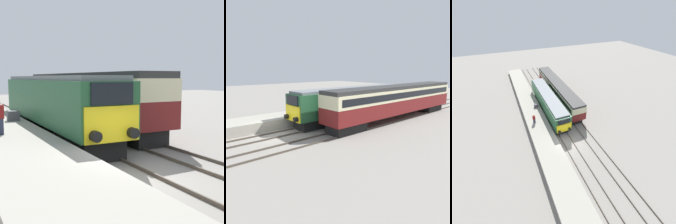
% 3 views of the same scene
% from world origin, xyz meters
% --- Properties ---
extents(ground_plane, '(120.00, 120.00, 0.00)m').
position_xyz_m(ground_plane, '(0.00, 0.00, 0.00)').
color(ground_plane, gray).
extents(platform_left, '(3.50, 50.00, 0.98)m').
position_xyz_m(platform_left, '(-3.30, 8.00, 0.49)').
color(platform_left, '#9E998C').
rests_on(platform_left, ground_plane).
extents(rails_near_track, '(1.51, 60.00, 0.14)m').
position_xyz_m(rails_near_track, '(0.00, 5.00, 0.07)').
color(rails_near_track, '#4C4238').
rests_on(rails_near_track, ground_plane).
extents(rails_far_track, '(1.50, 60.00, 0.14)m').
position_xyz_m(rails_far_track, '(3.40, 5.00, 0.07)').
color(rails_far_track, '#4C4238').
rests_on(rails_far_track, ground_plane).
extents(locomotive, '(2.70, 16.07, 3.71)m').
position_xyz_m(locomotive, '(0.00, 9.78, 2.11)').
color(locomotive, black).
rests_on(locomotive, ground_plane).
extents(passenger_carriage, '(2.75, 20.21, 3.93)m').
position_xyz_m(passenger_carriage, '(3.40, 13.48, 2.40)').
color(passenger_carriage, black).
rests_on(passenger_carriage, ground_plane).
extents(luggage_crate, '(0.70, 0.56, 0.60)m').
position_xyz_m(luggage_crate, '(-2.31, 10.52, 1.28)').
color(luggage_crate, '#4C4C51').
rests_on(luggage_crate, platform_left).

